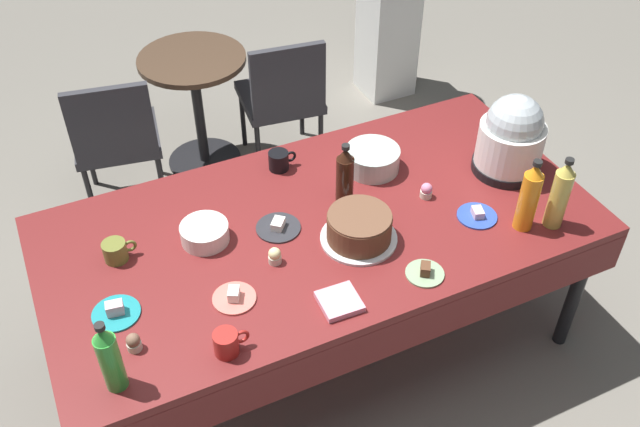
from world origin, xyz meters
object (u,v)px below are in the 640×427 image
object	(u,v)px
glass_salad_bowl	(372,159)
soda_bottle_ginger_ale	(560,195)
frosted_layer_cake	(359,228)
soda_bottle_lime_soda	(110,358)
dessert_plate_teal	(116,312)
maroon_chair_right	(283,94)
ceramic_snack_bowl	(205,233)
water_cooler	(389,10)
dessert_plate_sage	(425,272)
coffee_mug_red	(227,343)
slow_cooker	(511,137)
soda_bottle_cola	(345,175)
dessert_plate_coral	(234,297)
cupcake_cocoa	(426,191)
coffee_mug_black	(279,160)
maroon_chair_left	(116,135)
soda_bottle_orange_juice	(529,197)
coffee_mug_olive	(116,251)
dessert_plate_cobalt	(477,215)
dessert_plate_charcoal	(278,227)
cupcake_mint	(275,256)
cupcake_berry	(134,342)
potluck_table	(320,234)
round_cafe_table	(196,92)

from	to	relation	value
glass_salad_bowl	soda_bottle_ginger_ale	bearing A→B (deg)	-52.34
frosted_layer_cake	soda_bottle_lime_soda	distance (m)	1.04
dessert_plate_teal	maroon_chair_right	size ratio (longest dim) A/B	0.20
ceramic_snack_bowl	water_cooler	distance (m)	2.51
dessert_plate_sage	coffee_mug_red	distance (m)	0.78
slow_cooker	soda_bottle_cola	distance (m)	0.73
soda_bottle_cola	maroon_chair_right	size ratio (longest dim) A/B	0.33
glass_salad_bowl	coffee_mug_red	distance (m)	1.12
dessert_plate_coral	cupcake_cocoa	distance (m)	0.94
coffee_mug_black	maroon_chair_left	world-z (taller)	maroon_chair_left
maroon_chair_left	cupcake_cocoa	bearing A→B (deg)	-53.10
soda_bottle_orange_juice	coffee_mug_red	size ratio (longest dim) A/B	2.60
maroon_chair_right	water_cooler	size ratio (longest dim) A/B	0.69
soda_bottle_orange_juice	coffee_mug_olive	world-z (taller)	soda_bottle_orange_juice
dessert_plate_cobalt	dessert_plate_sage	distance (m)	0.40
coffee_mug_red	maroon_chair_left	size ratio (longest dim) A/B	0.15
dessert_plate_sage	coffee_mug_black	xyz separation A→B (m)	(-0.24, 0.82, 0.03)
glass_salad_bowl	dessert_plate_coral	world-z (taller)	glass_salad_bowl
dessert_plate_teal	coffee_mug_black	size ratio (longest dim) A/B	1.34
slow_cooker	ceramic_snack_bowl	xyz separation A→B (m)	(-1.32, 0.13, -0.13)
coffee_mug_olive	dessert_plate_sage	bearing A→B (deg)	-29.20
slow_cooker	coffee_mug_olive	xyz separation A→B (m)	(-1.65, 0.17, -0.13)
dessert_plate_charcoal	cupcake_mint	bearing A→B (deg)	-116.40
dessert_plate_coral	water_cooler	distance (m)	2.75
soda_bottle_lime_soda	coffee_mug_red	xyz separation A→B (m)	(0.36, -0.03, -0.09)
cupcake_mint	coffee_mug_red	bearing A→B (deg)	-133.32
soda_bottle_ginger_ale	dessert_plate_cobalt	bearing A→B (deg)	146.96
slow_cooker	cupcake_berry	xyz separation A→B (m)	(-1.70, -0.27, -0.14)
glass_salad_bowl	dessert_plate_sage	xyz separation A→B (m)	(-0.13, -0.64, -0.04)
dessert_plate_teal	soda_bottle_cola	distance (m)	1.03
frosted_layer_cake	dessert_plate_charcoal	bearing A→B (deg)	143.67
soda_bottle_cola	soda_bottle_lime_soda	world-z (taller)	soda_bottle_lime_soda
potluck_table	cupcake_berry	xyz separation A→B (m)	(-0.82, -0.30, 0.09)
dessert_plate_teal	cupcake_cocoa	size ratio (longest dim) A/B	2.52
ceramic_snack_bowl	soda_bottle_cola	world-z (taller)	soda_bottle_cola
glass_salad_bowl	coffee_mug_olive	world-z (taller)	glass_salad_bowl
coffee_mug_black	round_cafe_table	distance (m)	1.20
water_cooler	cupcake_cocoa	bearing A→B (deg)	-115.39
dessert_plate_sage	dessert_plate_coral	size ratio (longest dim) A/B	0.92
cupcake_cocoa	frosted_layer_cake	bearing A→B (deg)	-163.48
potluck_table	cupcake_cocoa	bearing A→B (deg)	-4.90
soda_bottle_lime_soda	soda_bottle_cola	bearing A→B (deg)	25.49
cupcake_mint	maroon_chair_left	distance (m)	1.52
dessert_plate_teal	soda_bottle_orange_juice	distance (m)	1.59
soda_bottle_lime_soda	cupcake_berry	bearing A→B (deg)	53.87
cupcake_cocoa	maroon_chair_left	size ratio (longest dim) A/B	0.08
soda_bottle_ginger_ale	coffee_mug_black	distance (m)	1.16
ceramic_snack_bowl	maroon_chair_left	distance (m)	1.27
slow_cooker	ceramic_snack_bowl	size ratio (longest dim) A/B	1.94
soda_bottle_ginger_ale	water_cooler	size ratio (longest dim) A/B	0.26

